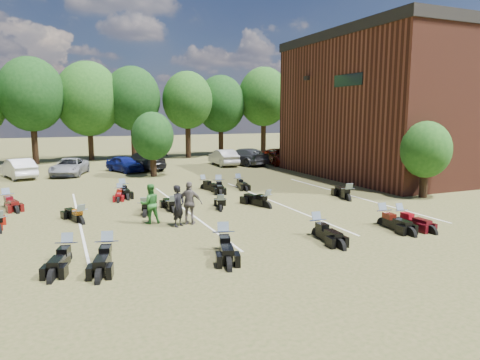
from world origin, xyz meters
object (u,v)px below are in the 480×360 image
person_black (178,206)px  person_grey (190,203)px  person_green (150,204)px  motorcycle_7 (0,232)px  motorcycle_3 (224,251)px  car_4 (125,164)px  motorcycle_14 (7,207)px

person_black → person_grey: (0.54, 0.15, 0.05)m
person_green → person_grey: (1.54, -0.85, 0.07)m
motorcycle_7 → person_black: bearing=154.4°
person_black → person_green: bearing=96.2°
person_green → motorcycle_7: size_ratio=0.78×
motorcycle_3 → motorcycle_7: motorcycle_3 is taller
car_4 → person_green: bearing=-117.5°
person_black → motorcycle_14: bearing=95.9°
motorcycle_14 → motorcycle_3: bearing=-73.3°
motorcycle_3 → motorcycle_14: 13.47m
motorcycle_3 → person_green: bearing=123.9°
person_black → motorcycle_3: 3.96m
person_black → motorcycle_14: (-7.13, 7.24, -0.89)m
car_4 → motorcycle_3: 22.63m
person_black → motorcycle_14: person_black is taller
person_green → motorcycle_3: 5.14m
car_4 → person_grey: 18.65m
person_green → person_black: bearing=134.9°
person_black → person_green: 1.41m
car_4 → person_black: size_ratio=2.22×
car_4 → person_black: (-0.47, -18.80, 0.22)m
car_4 → motorcycle_7: (-7.40, -16.83, -0.67)m
person_green → person_grey: person_grey is taller
car_4 → motorcycle_14: bearing=-146.1°
person_green → motorcycle_3: bearing=108.0°
motorcycle_3 → motorcycle_7: bearing=158.1°
person_green → motorcycle_7: bearing=-9.4°
motorcycle_3 → person_grey: bearing=106.3°
person_grey → motorcycle_7: 7.75m
person_black → motorcycle_7: 7.26m
person_green → motorcycle_14: bearing=-45.6°
person_grey → motorcycle_3: 4.08m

